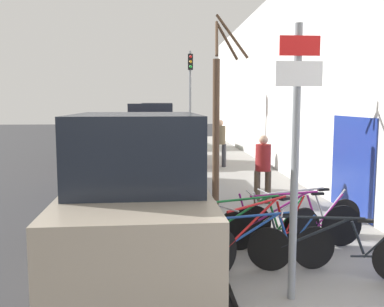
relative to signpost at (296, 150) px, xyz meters
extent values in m
plane|color=#333335|center=(-1.69, 6.73, -1.99)|extent=(80.00, 80.00, 0.00)
cube|color=gray|center=(0.91, 9.53, -1.91)|extent=(3.20, 32.00, 0.15)
cube|color=silver|center=(2.66, 9.53, 1.26)|extent=(0.20, 32.00, 6.50)
cube|color=navy|center=(2.54, 3.97, -0.79)|extent=(0.03, 2.02, 2.10)
cylinder|color=gray|center=(0.00, 0.01, -0.19)|extent=(0.09, 0.09, 3.30)
cube|color=red|center=(0.00, -0.05, 1.20)|extent=(0.47, 0.02, 0.22)
cube|color=white|center=(0.00, -0.05, 0.88)|extent=(0.55, 0.02, 0.28)
cylinder|color=black|center=(-0.05, 0.89, -1.52)|extent=(0.61, 0.24, 0.63)
cylinder|color=black|center=(0.54, 0.69, -1.23)|extent=(0.90, 0.34, 0.52)
cylinder|color=black|center=(0.62, 0.66, -1.01)|extent=(1.05, 0.39, 0.08)
cylinder|color=black|center=(1.06, 0.51, -1.25)|extent=(0.20, 0.10, 0.45)
cylinder|color=black|center=(1.26, 0.44, -1.50)|extent=(0.57, 0.22, 0.08)
cylinder|color=black|center=(1.34, 0.42, -1.28)|extent=(0.43, 0.17, 0.51)
cylinder|color=black|center=(0.03, 0.86, -1.25)|extent=(0.20, 0.10, 0.55)
cube|color=black|center=(1.14, 0.48, -1.01)|extent=(0.22, 0.14, 0.04)
cylinder|color=#99999E|center=(0.11, 0.84, -0.99)|extent=(0.17, 0.42, 0.02)
cylinder|color=black|center=(-0.89, 0.81, -1.52)|extent=(0.63, 0.08, 0.63)
cylinder|color=black|center=(0.60, 0.91, -1.52)|extent=(0.63, 0.08, 0.63)
cylinder|color=#1E4799|center=(-0.33, 0.84, -1.23)|extent=(0.84, 0.09, 0.52)
cylinder|color=#1E4799|center=(-0.25, 0.85, -1.01)|extent=(0.97, 0.10, 0.08)
cylinder|color=#1E4799|center=(0.16, 0.88, -1.26)|extent=(0.19, 0.05, 0.45)
cylinder|color=#1E4799|center=(0.34, 0.89, -1.50)|extent=(0.53, 0.07, 0.08)
cylinder|color=#1E4799|center=(0.42, 0.90, -1.28)|extent=(0.40, 0.06, 0.50)
cylinder|color=#1E4799|center=(-0.81, 0.81, -1.26)|extent=(0.18, 0.04, 0.54)
cube|color=black|center=(0.23, 0.88, -1.02)|extent=(0.21, 0.09, 0.04)
cylinder|color=#99999E|center=(-0.74, 0.82, -0.99)|extent=(0.05, 0.44, 0.02)
cylinder|color=black|center=(-0.84, 0.62, -1.48)|extent=(0.62, 0.43, 0.72)
cylinder|color=black|center=(0.70, 1.65, -1.48)|extent=(0.62, 0.43, 0.72)
cylinder|color=red|center=(-0.27, 1.01, -1.15)|extent=(0.88, 0.60, 0.59)
cylinder|color=red|center=(-0.19, 1.06, -0.90)|extent=(1.02, 0.70, 0.09)
cylinder|color=red|center=(0.24, 1.34, -1.17)|extent=(0.20, 0.15, 0.51)
cylinder|color=red|center=(0.43, 1.47, -1.45)|extent=(0.56, 0.38, 0.08)
cylinder|color=red|center=(0.51, 1.52, -1.20)|extent=(0.42, 0.29, 0.57)
cylinder|color=red|center=(-0.77, 0.67, -1.17)|extent=(0.20, 0.15, 0.62)
cube|color=black|center=(0.31, 1.39, -0.90)|extent=(0.21, 0.18, 0.04)
cylinder|color=#99999E|center=(-0.69, 0.72, -0.87)|extent=(0.26, 0.38, 0.02)
cylinder|color=black|center=(-0.96, 1.50, -1.50)|extent=(0.67, 0.15, 0.67)
cylinder|color=black|center=(0.71, 1.78, -1.50)|extent=(0.67, 0.15, 0.67)
cylinder|color=#197233|center=(-0.33, 1.61, -1.19)|extent=(0.95, 0.19, 0.55)
cylinder|color=#197233|center=(-0.25, 1.62, -0.95)|extent=(1.10, 0.22, 0.09)
cylinder|color=#197233|center=(0.21, 1.70, -1.21)|extent=(0.21, 0.07, 0.48)
cylinder|color=#197233|center=(0.42, 1.73, -1.47)|extent=(0.59, 0.13, 0.08)
cylinder|color=#197233|center=(0.50, 1.75, -1.24)|extent=(0.45, 0.10, 0.54)
cylinder|color=#197233|center=(-0.88, 1.52, -1.21)|extent=(0.20, 0.07, 0.58)
cube|color=black|center=(0.29, 1.71, -0.96)|extent=(0.21, 0.11, 0.04)
cylinder|color=#99999E|center=(-0.79, 1.53, -0.93)|extent=(0.10, 0.44, 0.02)
cylinder|color=black|center=(-0.33, 1.77, -1.49)|extent=(0.70, 0.06, 0.70)
cylinder|color=black|center=(1.42, 1.84, -1.49)|extent=(0.70, 0.06, 0.70)
cylinder|color=#8C1E72|center=(0.33, 1.80, -1.17)|extent=(0.98, 0.08, 0.57)
cylinder|color=#8C1E72|center=(0.42, 1.80, -0.92)|extent=(1.14, 0.08, 0.09)
cylinder|color=#8C1E72|center=(0.90, 1.82, -1.19)|extent=(0.21, 0.04, 0.50)
cylinder|color=#8C1E72|center=(1.11, 1.83, -1.46)|extent=(0.62, 0.05, 0.08)
cylinder|color=#8C1E72|center=(1.20, 1.83, -1.22)|extent=(0.46, 0.05, 0.56)
cylinder|color=#8C1E72|center=(-0.24, 1.77, -1.19)|extent=(0.21, 0.04, 0.60)
cube|color=black|center=(0.98, 1.82, -0.93)|extent=(0.20, 0.09, 0.04)
cylinder|color=#99999E|center=(-0.15, 1.78, -0.90)|extent=(0.04, 0.44, 0.02)
cylinder|color=black|center=(-0.02, 2.09, -1.51)|extent=(0.65, 0.16, 0.66)
cylinder|color=black|center=(1.73, 2.44, -1.51)|extent=(0.65, 0.16, 0.66)
cylinder|color=#B7B7BC|center=(0.63, 2.22, -1.20)|extent=(0.99, 0.23, 0.54)
cylinder|color=#B7B7BC|center=(0.72, 2.24, -0.97)|extent=(1.15, 0.27, 0.09)
cylinder|color=#B7B7BC|center=(1.20, 2.34, -1.23)|extent=(0.21, 0.08, 0.47)
cylinder|color=#B7B7BC|center=(1.42, 2.38, -1.48)|extent=(0.62, 0.15, 0.08)
cylinder|color=#B7B7BC|center=(1.51, 2.40, -1.25)|extent=(0.46, 0.12, 0.53)
cylinder|color=#B7B7BC|center=(0.07, 2.11, -1.23)|extent=(0.21, 0.07, 0.57)
cube|color=black|center=(1.29, 2.35, -0.98)|extent=(0.21, 0.12, 0.04)
cylinder|color=#99999E|center=(0.15, 2.13, -0.95)|extent=(0.11, 0.44, 0.02)
cube|color=gray|center=(-1.93, 1.36, -1.20)|extent=(1.99, 4.68, 1.22)
cube|color=black|center=(-1.93, 1.17, -0.09)|extent=(1.75, 2.45, 0.99)
cylinder|color=black|center=(-2.91, 2.78, -1.66)|extent=(0.23, 0.65, 0.65)
cylinder|color=black|center=(-1.01, 2.82, -1.66)|extent=(0.23, 0.65, 0.65)
cylinder|color=black|center=(-2.85, -0.10, -1.66)|extent=(0.23, 0.65, 0.65)
cylinder|color=black|center=(-0.95, -0.06, -1.66)|extent=(0.23, 0.65, 0.65)
cube|color=navy|center=(-1.80, 6.78, -1.22)|extent=(1.87, 4.35, 1.18)
cube|color=black|center=(-1.80, 6.60, -0.24)|extent=(1.66, 2.27, 0.77)
cylinder|color=black|center=(-2.69, 8.13, -1.67)|extent=(0.23, 0.64, 0.64)
cylinder|color=black|center=(-0.88, 8.11, -1.67)|extent=(0.23, 0.64, 0.64)
cylinder|color=black|center=(-2.73, 5.45, -1.67)|extent=(0.23, 0.64, 0.64)
cylinder|color=black|center=(-0.91, 5.42, -1.67)|extent=(0.23, 0.64, 0.64)
cube|color=maroon|center=(-1.94, 12.85, -1.16)|extent=(1.95, 4.66, 1.31)
cube|color=black|center=(-1.95, 12.67, 0.01)|extent=(1.74, 2.43, 1.03)
cylinder|color=black|center=(-2.87, 14.30, -1.69)|extent=(0.23, 0.60, 0.60)
cylinder|color=black|center=(-0.98, 14.28, -1.69)|extent=(0.23, 0.60, 0.60)
cylinder|color=black|center=(-2.91, 11.43, -1.69)|extent=(0.23, 0.60, 0.60)
cylinder|color=black|center=(-1.02, 11.41, -1.69)|extent=(0.23, 0.60, 0.60)
cube|color=#144728|center=(-1.79, 19.02, -1.12)|extent=(1.94, 4.63, 1.39)
cube|color=black|center=(-1.78, 18.84, 0.06)|extent=(1.69, 2.43, 0.97)
cylinder|color=black|center=(-2.73, 20.41, -1.68)|extent=(0.24, 0.62, 0.62)
cylinder|color=black|center=(-0.94, 20.47, -1.68)|extent=(0.24, 0.62, 0.62)
cylinder|color=black|center=(-2.64, 17.58, -1.68)|extent=(0.24, 0.62, 0.62)
cylinder|color=black|center=(-0.84, 17.64, -1.68)|extent=(0.24, 0.62, 0.62)
cylinder|color=#4C3D2D|center=(0.69, 4.91, -1.44)|extent=(0.15, 0.15, 0.79)
cylinder|color=#4C3D2D|center=(0.96, 4.97, -1.44)|extent=(0.15, 0.15, 0.79)
cylinder|color=maroon|center=(0.83, 4.94, -0.73)|extent=(0.36, 0.36, 0.63)
sphere|color=tan|center=(0.83, 4.94, -0.31)|extent=(0.21, 0.21, 0.21)
cylinder|color=#333338|center=(0.78, 10.85, -1.41)|extent=(0.16, 0.16, 0.86)
cylinder|color=#333338|center=(0.48, 10.82, -1.41)|extent=(0.16, 0.16, 0.86)
cylinder|color=brown|center=(0.63, 10.83, -0.64)|extent=(0.39, 0.39, 0.68)
sphere|color=tan|center=(0.63, 10.83, -0.18)|extent=(0.23, 0.23, 0.23)
cylinder|color=#4C3828|center=(-0.38, 4.30, -0.18)|extent=(0.15, 0.15, 3.32)
cylinder|color=#4C3828|center=(-0.42, 3.98, 1.86)|extent=(0.14, 0.69, 0.80)
cylinder|color=#4C3828|center=(-0.07, 4.17, 1.94)|extent=(0.69, 0.32, 0.95)
cylinder|color=#4C3828|center=(-0.15, 4.36, 1.86)|extent=(0.53, 0.19, 0.78)
cylinder|color=gray|center=(-0.33, 12.90, 0.41)|extent=(0.10, 0.10, 4.50)
cube|color=black|center=(-0.33, 12.80, 2.21)|extent=(0.20, 0.16, 0.64)
sphere|color=red|center=(-0.33, 12.71, 2.41)|extent=(0.11, 0.11, 0.11)
sphere|color=orange|center=(-0.33, 12.71, 2.21)|extent=(0.11, 0.11, 0.11)
sphere|color=green|center=(-0.33, 12.71, 2.01)|extent=(0.11, 0.11, 0.11)
camera|label=1|loc=(-1.59, -4.90, 0.55)|focal=40.00mm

